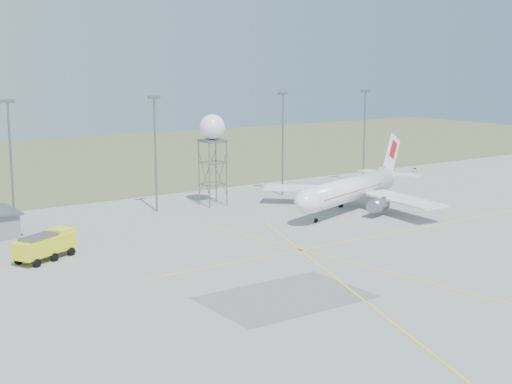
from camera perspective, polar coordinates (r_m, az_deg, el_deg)
ground at (r=84.94m, az=19.65°, el=-8.12°), size 400.00×400.00×0.00m
grass_strip at (r=199.24m, az=-15.09°, el=2.39°), size 400.00×120.00×0.03m
mast_a at (r=117.18m, az=-19.04°, el=2.89°), size 2.20×0.50×20.50m
mast_b at (r=126.24m, az=-8.07°, el=3.83°), size 2.20×0.50×20.50m
mast_c at (r=141.03m, az=2.15°, el=4.58°), size 2.20×0.50×20.50m
mast_d at (r=155.22m, az=8.68°, el=4.99°), size 2.20×0.50×20.50m
taxi_sign_near at (r=171.68m, az=10.98°, el=1.65°), size 1.60×0.17×1.20m
taxi_sign_far at (r=176.73m, az=12.57°, el=1.83°), size 1.60×0.17×1.20m
airliner_main at (r=127.86m, az=7.66°, el=0.21°), size 36.25×34.16×12.65m
radar_tower at (r=131.16m, az=-3.50°, el=3.01°), size 4.66×4.66×16.87m
fire_truck at (r=99.60m, az=-16.43°, el=-4.21°), size 9.51×7.00×3.66m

